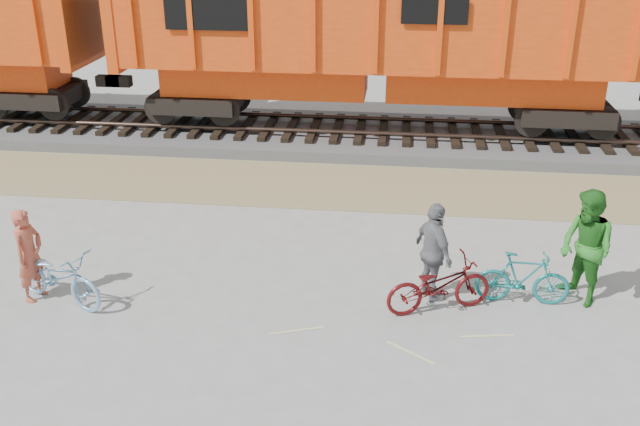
# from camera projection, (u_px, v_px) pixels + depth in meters

# --- Properties ---
(ground) EXTENTS (120.00, 120.00, 0.00)m
(ground) POSITION_uv_depth(u_px,v_px,m) (363.00, 308.00, 11.99)
(ground) COLOR #9E9E99
(ground) RESTS_ON ground
(gravel_strip) EXTENTS (120.00, 3.00, 0.02)m
(gravel_strip) POSITION_uv_depth(u_px,v_px,m) (377.00, 187.00, 16.98)
(gravel_strip) COLOR #97865D
(gravel_strip) RESTS_ON ground
(ballast_bed) EXTENTS (120.00, 4.00, 0.30)m
(ballast_bed) POSITION_uv_depth(u_px,v_px,m) (383.00, 137.00, 20.11)
(ballast_bed) COLOR slate
(ballast_bed) RESTS_ON ground
(track) EXTENTS (120.00, 2.60, 0.24)m
(track) POSITION_uv_depth(u_px,v_px,m) (383.00, 126.00, 19.98)
(track) COLOR black
(track) RESTS_ON ballast_bed
(hopper_car_center) EXTENTS (14.00, 3.13, 4.65)m
(hopper_car_center) POSITION_uv_depth(u_px,v_px,m) (378.00, 34.00, 18.98)
(hopper_car_center) COLOR black
(hopper_car_center) RESTS_ON track
(bicycle_blue) EXTENTS (2.00, 1.30, 0.99)m
(bicycle_blue) POSITION_uv_depth(u_px,v_px,m) (58.00, 276.00, 11.99)
(bicycle_blue) COLOR #7CAED2
(bicycle_blue) RESTS_ON ground
(bicycle_teal) EXTENTS (1.58, 0.48, 0.94)m
(bicycle_teal) POSITION_uv_depth(u_px,v_px,m) (523.00, 278.00, 11.98)
(bicycle_teal) COLOR #197777
(bicycle_teal) RESTS_ON ground
(bicycle_maroon) EXTENTS (1.92, 1.24, 0.95)m
(bicycle_maroon) POSITION_uv_depth(u_px,v_px,m) (439.00, 285.00, 11.75)
(bicycle_maroon) COLOR #550E0F
(bicycle_maroon) RESTS_ON ground
(person_solo) EXTENTS (0.50, 0.67, 1.65)m
(person_solo) POSITION_uv_depth(u_px,v_px,m) (29.00, 255.00, 12.00)
(person_solo) COLOR #B94E37
(person_solo) RESTS_ON ground
(person_man) EXTENTS (1.14, 1.22, 2.01)m
(person_man) POSITION_uv_depth(u_px,v_px,m) (586.00, 248.00, 11.84)
(person_man) COLOR #267020
(person_man) RESTS_ON ground
(person_woman) EXTENTS (0.88, 1.11, 1.76)m
(person_woman) POSITION_uv_depth(u_px,v_px,m) (434.00, 252.00, 11.96)
(person_woman) COLOR slate
(person_woman) RESTS_ON ground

